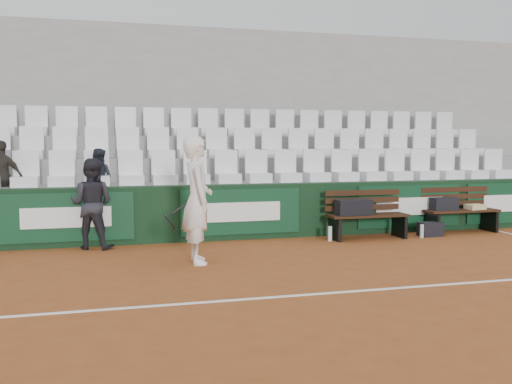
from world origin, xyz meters
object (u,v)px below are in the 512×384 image
at_px(ball_kid, 92,204).
at_px(spectator_c, 98,154).
at_px(sports_bag_right, 444,204).
at_px(water_bottle_far, 422,231).
at_px(sports_bag_left, 353,207).
at_px(water_bottle_near, 330,234).
at_px(bench_left, 368,226).
at_px(bench_right, 461,221).
at_px(tennis_player, 197,200).
at_px(spectator_b, 1,151).
at_px(sports_bag_ground, 430,229).

xyz_separation_m(ball_kid, spectator_c, (0.11, 0.83, 0.80)).
height_order(sports_bag_right, water_bottle_far, sports_bag_right).
bearing_deg(sports_bag_right, sports_bag_left, -173.55).
relative_size(water_bottle_near, ball_kid, 0.18).
distance_m(bench_left, water_bottle_far, 1.03).
xyz_separation_m(bench_right, tennis_player, (-5.47, -1.49, 0.71)).
distance_m(bench_right, sports_bag_right, 0.50).
xyz_separation_m(water_bottle_near, water_bottle_far, (1.77, -0.13, -0.01)).
bearing_deg(sports_bag_left, bench_right, 4.43).
relative_size(bench_left, ball_kid, 0.99).
relative_size(tennis_player, spectator_b, 1.48).
height_order(bench_right, sports_bag_ground, bench_right).
bearing_deg(spectator_c, sports_bag_ground, -166.59).
distance_m(water_bottle_far, spectator_b, 7.63).
relative_size(tennis_player, spectator_c, 1.68).
relative_size(ball_kid, spectator_c, 1.36).
relative_size(bench_right, sports_bag_left, 2.30).
bearing_deg(spectator_c, spectator_b, 24.35).
bearing_deg(tennis_player, spectator_b, 141.25).
bearing_deg(water_bottle_far, spectator_b, 169.86).
bearing_deg(sports_bag_ground, bench_right, 16.61).
xyz_separation_m(bench_left, spectator_b, (-6.37, 1.12, 1.40)).
height_order(bench_left, bench_right, same).
bearing_deg(tennis_player, bench_left, 20.94).
bearing_deg(sports_bag_ground, ball_kid, 176.84).
relative_size(spectator_b, spectator_c, 1.13).
xyz_separation_m(sports_bag_left, water_bottle_far, (1.29, -0.21, -0.46)).
xyz_separation_m(sports_bag_left, spectator_b, (-6.08, 1.11, 1.04)).
distance_m(water_bottle_near, spectator_b, 5.91).
distance_m(bench_right, ball_kid, 7.01).
height_order(sports_bag_right, sports_bag_ground, sports_bag_right).
xyz_separation_m(sports_bag_right, spectator_c, (-6.52, 0.88, 0.98)).
height_order(bench_right, ball_kid, ball_kid).
xyz_separation_m(bench_left, bench_right, (2.10, 0.20, 0.00)).
bearing_deg(sports_bag_left, ball_kid, 176.54).
distance_m(bench_right, water_bottle_near, 2.89).
relative_size(water_bottle_far, spectator_b, 0.20).
bearing_deg(ball_kid, sports_bag_right, -160.30).
bearing_deg(tennis_player, ball_kid, 133.74).
bearing_deg(water_bottle_far, ball_kid, 175.24).
distance_m(sports_bag_left, sports_bag_ground, 1.63).
distance_m(bench_right, spectator_b, 8.64).
xyz_separation_m(water_bottle_far, spectator_c, (-5.77, 1.32, 1.43)).
bearing_deg(water_bottle_near, tennis_player, -154.88).
relative_size(sports_bag_ground, tennis_player, 0.23).
relative_size(bench_left, spectator_b, 1.19).
xyz_separation_m(sports_bag_right, spectator_b, (-8.11, 0.88, 1.06)).
xyz_separation_m(bench_left, ball_kid, (-4.88, 0.29, 0.53)).
bearing_deg(sports_bag_ground, spectator_c, 169.06).
distance_m(sports_bag_ground, spectator_c, 6.32).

